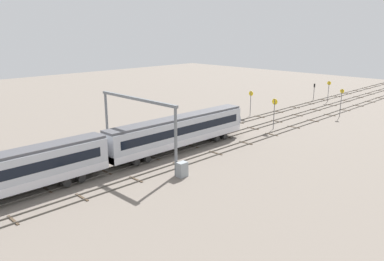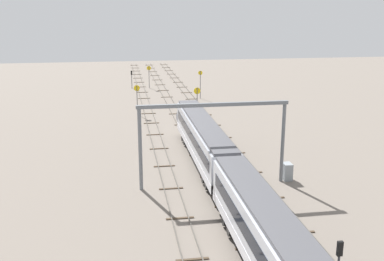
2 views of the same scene
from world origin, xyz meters
The scene contains 11 objects.
ground_plane centered at (0.00, 0.00, 0.00)m, with size 203.27×203.27×0.00m, color slate.
track_near_foreground centered at (0.00, -4.58, 0.07)m, with size 187.27×2.40×0.16m.
track_with_train centered at (0.00, 0.00, 0.07)m, with size 187.27×2.40×0.16m.
track_middle centered at (0.00, 4.58, 0.07)m, with size 187.27×2.40×0.16m.
overhead_gantry centered at (-9.70, 0.29, 6.20)m, with size 0.40×15.01×8.51m.
speed_sign_near_foreground centered at (35.20, -6.39, 3.45)m, with size 0.14×0.84×5.47m.
speed_sign_mid_trackside centered at (17.23, -2.69, 3.56)m, with size 0.14×1.05×5.34m.
speed_sign_far_trackside centered at (48.57, 2.74, 3.22)m, with size 0.14×0.93×4.91m.
speed_sign_distant_end centered at (22.83, 6.45, 3.32)m, with size 0.14×0.98×5.02m.
signal_light_trackside_departure centered at (48.87, 6.55, 2.60)m, with size 0.31×0.32×3.92m.
relay_cabinet centered at (-9.42, -7.67, 0.89)m, with size 1.24×0.87×1.79m.
Camera 1 is at (-38.73, -38.58, 16.89)m, focal length 36.08 mm.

